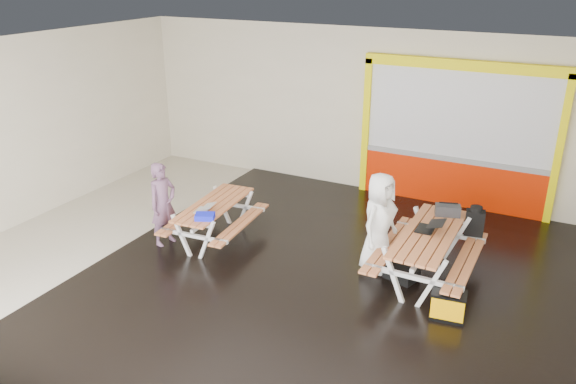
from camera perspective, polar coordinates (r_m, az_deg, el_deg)
The scene contains 14 objects.
room at distance 8.87m, azimuth -2.64°, elevation 2.55°, with size 10.02×8.02×3.52m.
deck at distance 9.11m, azimuth 4.50°, elevation -8.95°, with size 7.50×7.98×0.05m, color black.
kiosk at distance 11.82m, azimuth 16.46°, elevation 5.10°, with size 3.88×0.16×3.00m.
picnic_table_left at distance 10.19m, azimuth -7.37°, elevation -2.06°, with size 1.41×1.97×0.75m.
picnic_table_right at distance 9.10m, azimuth 13.83°, elevation -5.08°, with size 1.50×2.17×0.86m.
person_left at distance 10.15m, azimuth -12.39°, elevation -1.21°, with size 0.55×0.36×1.51m, color #67455F.
person_right at distance 9.10m, azimuth 9.10°, elevation -2.99°, with size 0.80×0.52×1.63m, color white.
laptop_left at distance 9.82m, azimuth -8.36°, elevation -1.66°, with size 0.37×0.34×0.14m.
laptop_right at distance 9.06m, azimuth 13.95°, elevation -3.41°, with size 0.42×0.37×0.17m.
blue_pouch at distance 9.52m, azimuth -8.31°, elevation -2.43°, with size 0.31×0.22×0.09m, color #131AD6.
toolbox at distance 9.64m, azimuth 15.69°, elevation -1.76°, with size 0.44×0.30×0.23m.
backpack at distance 9.78m, azimuth 18.18°, elevation -2.77°, with size 0.33×0.24×0.50m.
dark_case at distance 9.26m, azimuth 11.28°, elevation -8.00°, with size 0.48×0.36×0.18m, color black.
fluke_bag at distance 8.42m, azimuth 15.71°, elevation -10.89°, with size 0.51×0.36×0.41m.
Camera 1 is at (4.15, -7.26, 4.71)m, focal length 35.54 mm.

